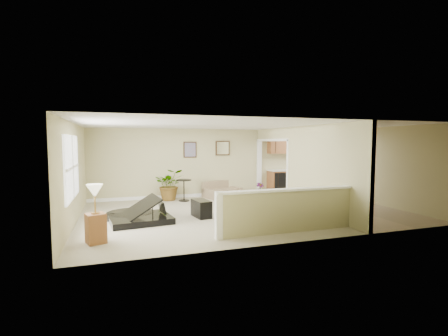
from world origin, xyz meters
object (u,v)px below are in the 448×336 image
object	(u,v)px
accent_table	(184,187)
palm_plant	(170,185)
piano	(138,198)
small_plant	(260,191)
piano_bench	(201,209)
loveseat	(222,189)
lamp_stand	(95,218)

from	to	relation	value
accent_table	palm_plant	xyz separation A→B (m)	(-0.43, 0.33, 0.06)
piano	small_plant	world-z (taller)	piano
piano	piano_bench	world-z (taller)	piano
palm_plant	small_plant	bearing A→B (deg)	-8.56
loveseat	small_plant	distance (m)	1.40
palm_plant	piano	bearing A→B (deg)	-114.32
accent_table	palm_plant	distance (m)	0.55
loveseat	piano_bench	bearing A→B (deg)	-137.54
piano_bench	small_plant	world-z (taller)	small_plant
accent_table	lamp_stand	size ratio (longest dim) A/B	0.63
loveseat	lamp_stand	world-z (taller)	lamp_stand
palm_plant	small_plant	xyz separation A→B (m)	(3.21, -0.48, -0.31)
small_plant	piano_bench	bearing A→B (deg)	-139.98
piano	small_plant	xyz separation A→B (m)	(4.45, 2.26, -0.36)
loveseat	small_plant	bearing A→B (deg)	-44.47
piano	accent_table	bearing A→B (deg)	48.18
piano_bench	palm_plant	world-z (taller)	palm_plant
lamp_stand	piano	bearing A→B (deg)	60.69
piano_bench	small_plant	size ratio (longest dim) A/B	1.28
piano_bench	loveseat	xyz separation A→B (m)	(1.53, 2.93, 0.06)
piano_bench	palm_plant	bearing A→B (deg)	98.21
lamp_stand	palm_plant	bearing A→B (deg)	63.76
loveseat	palm_plant	world-z (taller)	palm_plant
small_plant	lamp_stand	distance (m)	6.64
small_plant	lamp_stand	size ratio (longest dim) A/B	0.46
piano	piano_bench	bearing A→B (deg)	-10.34
accent_table	loveseat	bearing A→B (deg)	15.78
accent_table	piano	bearing A→B (deg)	-124.72
small_plant	lamp_stand	bearing A→B (deg)	-144.00
loveseat	accent_table	bearing A→B (deg)	175.84
accent_table	small_plant	size ratio (longest dim) A/B	1.37
piano_bench	palm_plant	xyz separation A→B (m)	(-0.41, 2.83, 0.31)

